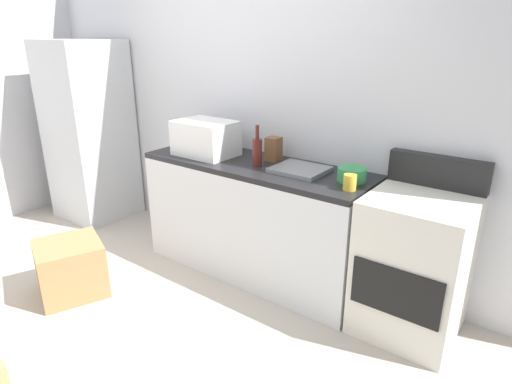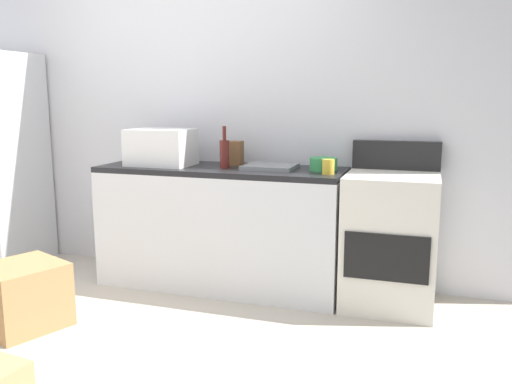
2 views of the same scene
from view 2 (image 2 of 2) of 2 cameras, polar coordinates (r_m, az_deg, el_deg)
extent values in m
plane|color=#B2A899|center=(3.26, -16.98, -15.82)|extent=(6.00, 6.00, 0.00)
cube|color=silver|center=(4.29, -5.85, 8.74)|extent=(5.00, 0.10, 2.60)
cube|color=silver|center=(3.97, -3.71, -4.05)|extent=(1.80, 0.60, 0.86)
cube|color=black|center=(3.88, -3.78, 2.40)|extent=(1.80, 0.60, 0.04)
cube|color=silver|center=(3.70, 14.18, -5.08)|extent=(0.60, 0.60, 0.90)
cube|color=black|center=(3.42, 13.79, -6.86)|extent=(0.52, 0.02, 0.30)
cube|color=black|center=(3.86, 14.82, 3.83)|extent=(0.60, 0.08, 0.20)
cube|color=white|center=(4.02, -10.15, 4.76)|extent=(0.46, 0.34, 0.27)
cube|color=slate|center=(3.77, 1.54, 2.74)|extent=(0.36, 0.32, 0.03)
cylinder|color=#591E19|center=(3.81, -3.40, 4.07)|extent=(0.07, 0.07, 0.20)
cylinder|color=#591E19|center=(3.79, -3.42, 6.33)|extent=(0.03, 0.03, 0.10)
cylinder|color=gold|center=(3.53, 7.77, 2.70)|extent=(0.08, 0.08, 0.10)
cube|color=brown|center=(3.97, -2.22, 4.19)|extent=(0.10, 0.10, 0.18)
cylinder|color=#338C4C|center=(3.71, 7.25, 2.99)|extent=(0.19, 0.19, 0.09)
cube|color=#A37A4C|center=(3.62, -23.69, -10.14)|extent=(0.57, 0.57, 0.40)
camera|label=1|loc=(1.24, 41.81, 26.87)|focal=30.42mm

